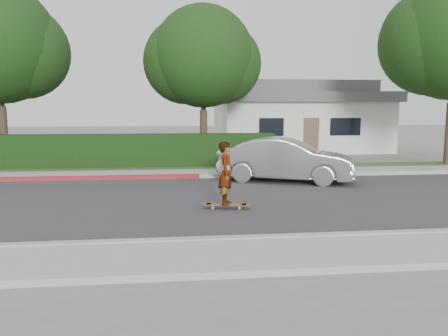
% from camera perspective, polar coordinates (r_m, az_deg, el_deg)
% --- Properties ---
extents(ground, '(120.00, 120.00, 0.00)m').
position_cam_1_polar(ground, '(12.30, -6.84, -4.34)').
color(ground, slate).
rests_on(ground, ground).
extents(road, '(60.00, 8.00, 0.01)m').
position_cam_1_polar(road, '(12.30, -6.84, -4.32)').
color(road, '#2D2D30').
rests_on(road, ground).
extents(curb_near, '(60.00, 0.20, 0.15)m').
position_cam_1_polar(curb_near, '(8.31, -7.00, -9.64)').
color(curb_near, '#9E9E99').
rests_on(curb_near, ground).
extents(sidewalk_near, '(60.00, 1.60, 0.12)m').
position_cam_1_polar(sidewalk_near, '(7.46, -7.05, -11.79)').
color(sidewalk_near, gray).
rests_on(sidewalk_near, ground).
extents(curb_far, '(60.00, 0.20, 0.15)m').
position_cam_1_polar(curb_far, '(16.32, -6.76, -1.13)').
color(curb_far, '#9E9E99').
rests_on(curb_far, ground).
extents(curb_red_section, '(12.00, 0.21, 0.15)m').
position_cam_1_polar(curb_red_section, '(17.10, -23.77, -1.32)').
color(curb_red_section, maroon).
rests_on(curb_red_section, ground).
extents(sidewalk_far, '(60.00, 1.60, 0.12)m').
position_cam_1_polar(sidewalk_far, '(17.21, -6.75, -0.73)').
color(sidewalk_far, gray).
rests_on(sidewalk_far, ground).
extents(planting_strip, '(60.00, 1.60, 0.10)m').
position_cam_1_polar(planting_strip, '(18.80, -6.73, -0.07)').
color(planting_strip, '#2D4C1E').
rests_on(planting_strip, ground).
extents(hedge, '(15.00, 1.00, 1.50)m').
position_cam_1_polar(hedge, '(19.57, -15.58, 2.07)').
color(hedge, black).
rests_on(hedge, ground).
extents(tree_center, '(5.66, 4.84, 7.44)m').
position_cam_1_polar(tree_center, '(21.40, -2.81, 13.92)').
color(tree_center, '#33261C').
rests_on(tree_center, ground).
extents(house, '(10.60, 8.60, 4.30)m').
position_cam_1_polar(house, '(29.13, 9.32, 6.60)').
color(house, beige).
rests_on(house, ground).
extents(skateboard, '(1.29, 0.46, 0.12)m').
position_cam_1_polar(skateboard, '(11.25, 0.29, -4.82)').
color(skateboard, '#C28435').
rests_on(skateboard, ground).
extents(skateboarder, '(0.52, 0.67, 1.61)m').
position_cam_1_polar(skateboarder, '(11.11, 0.29, -0.67)').
color(skateboarder, white).
rests_on(skateboarder, skateboard).
extents(car_silver, '(4.99, 3.33, 1.55)m').
position_cam_1_polar(car_silver, '(15.61, 8.12, 1.05)').
color(car_silver, '#ACAEB3').
rests_on(car_silver, ground).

